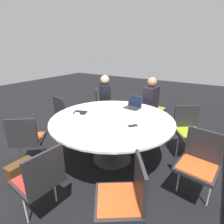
{
  "coord_description": "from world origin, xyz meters",
  "views": [
    {
      "loc": [
        2.14,
        1.34,
        1.77
      ],
      "look_at": [
        0.0,
        0.0,
        0.85
      ],
      "focal_mm": 28.0,
      "sensor_mm": 36.0,
      "label": 1
    }
  ],
  "objects_px": {
    "chair_6": "(199,161)",
    "coffee_cup": "(77,116)",
    "chair_1": "(102,102)",
    "chair_0": "(152,106)",
    "chair_2": "(66,112)",
    "person_1": "(106,97)",
    "chair_3": "(27,137)",
    "handbag": "(21,171)",
    "laptop": "(134,105)",
    "cell_phone": "(133,126)",
    "spiral_notebook": "(80,112)",
    "person_0": "(151,101)",
    "chair_7": "(188,127)",
    "chair_5": "(125,194)",
    "chair_4": "(40,177)"
  },
  "relations": [
    {
      "from": "chair_7",
      "to": "coffee_cup",
      "type": "relative_size",
      "value": 9.71
    },
    {
      "from": "chair_0",
      "to": "chair_1",
      "type": "height_order",
      "value": "same"
    },
    {
      "from": "chair_6",
      "to": "chair_2",
      "type": "bearing_deg",
      "value": 0.48
    },
    {
      "from": "person_0",
      "to": "spiral_notebook",
      "type": "bearing_deg",
      "value": -20.92
    },
    {
      "from": "chair_7",
      "to": "chair_0",
      "type": "bearing_deg",
      "value": -75.91
    },
    {
      "from": "chair_5",
      "to": "person_1",
      "type": "distance_m",
      "value": 2.66
    },
    {
      "from": "chair_1",
      "to": "chair_4",
      "type": "height_order",
      "value": "same"
    },
    {
      "from": "chair_2",
      "to": "chair_5",
      "type": "height_order",
      "value": "same"
    },
    {
      "from": "chair_6",
      "to": "spiral_notebook",
      "type": "distance_m",
      "value": 1.88
    },
    {
      "from": "chair_5",
      "to": "cell_phone",
      "type": "height_order",
      "value": "chair_5"
    },
    {
      "from": "chair_3",
      "to": "chair_4",
      "type": "xyz_separation_m",
      "value": [
        0.44,
        0.92,
        0.0
      ]
    },
    {
      "from": "chair_3",
      "to": "chair_6",
      "type": "relative_size",
      "value": 1.0
    },
    {
      "from": "chair_3",
      "to": "chair_7",
      "type": "distance_m",
      "value": 2.6
    },
    {
      "from": "coffee_cup",
      "to": "cell_phone",
      "type": "relative_size",
      "value": 0.58
    },
    {
      "from": "chair_7",
      "to": "handbag",
      "type": "distance_m",
      "value": 2.69
    },
    {
      "from": "person_1",
      "to": "coffee_cup",
      "type": "xyz_separation_m",
      "value": [
        1.35,
        0.37,
        0.07
      ]
    },
    {
      "from": "chair_1",
      "to": "coffee_cup",
      "type": "xyz_separation_m",
      "value": [
        1.49,
        0.59,
        0.27
      ]
    },
    {
      "from": "person_0",
      "to": "coffee_cup",
      "type": "distance_m",
      "value": 1.75
    },
    {
      "from": "chair_6",
      "to": "person_0",
      "type": "distance_m",
      "value": 1.87
    },
    {
      "from": "chair_3",
      "to": "spiral_notebook",
      "type": "relative_size",
      "value": 3.48
    },
    {
      "from": "laptop",
      "to": "cell_phone",
      "type": "distance_m",
      "value": 0.81
    },
    {
      "from": "chair_5",
      "to": "handbag",
      "type": "bearing_deg",
      "value": 58.32
    },
    {
      "from": "chair_1",
      "to": "chair_5",
      "type": "relative_size",
      "value": 1.0
    },
    {
      "from": "chair_7",
      "to": "cell_phone",
      "type": "height_order",
      "value": "chair_7"
    },
    {
      "from": "chair_0",
      "to": "chair_2",
      "type": "relative_size",
      "value": 1.0
    },
    {
      "from": "coffee_cup",
      "to": "chair_0",
      "type": "bearing_deg",
      "value": 163.42
    },
    {
      "from": "chair_6",
      "to": "chair_7",
      "type": "relative_size",
      "value": 1.0
    },
    {
      "from": "person_0",
      "to": "coffee_cup",
      "type": "relative_size",
      "value": 13.64
    },
    {
      "from": "chair_0",
      "to": "person_1",
      "type": "distance_m",
      "value": 1.09
    },
    {
      "from": "handbag",
      "to": "laptop",
      "type": "bearing_deg",
      "value": 152.95
    },
    {
      "from": "chair_7",
      "to": "spiral_notebook",
      "type": "bearing_deg",
      "value": -5.92
    },
    {
      "from": "person_1",
      "to": "coffee_cup",
      "type": "distance_m",
      "value": 1.4
    },
    {
      "from": "chair_1",
      "to": "chair_6",
      "type": "relative_size",
      "value": 1.0
    },
    {
      "from": "person_1",
      "to": "spiral_notebook",
      "type": "height_order",
      "value": "person_1"
    },
    {
      "from": "chair_0",
      "to": "chair_4",
      "type": "bearing_deg",
      "value": 2.68
    },
    {
      "from": "chair_2",
      "to": "spiral_notebook",
      "type": "height_order",
      "value": "chair_2"
    },
    {
      "from": "laptop",
      "to": "handbag",
      "type": "bearing_deg",
      "value": -111.3
    },
    {
      "from": "chair_0",
      "to": "coffee_cup",
      "type": "relative_size",
      "value": 9.71
    },
    {
      "from": "person_1",
      "to": "handbag",
      "type": "relative_size",
      "value": 3.37
    },
    {
      "from": "person_0",
      "to": "spiral_notebook",
      "type": "height_order",
      "value": "person_0"
    },
    {
      "from": "chair_6",
      "to": "coffee_cup",
      "type": "bearing_deg",
      "value": 13.5
    },
    {
      "from": "spiral_notebook",
      "to": "handbag",
      "type": "distance_m",
      "value": 1.22
    },
    {
      "from": "chair_0",
      "to": "laptop",
      "type": "height_order",
      "value": "laptop"
    },
    {
      "from": "chair_1",
      "to": "laptop",
      "type": "bearing_deg",
      "value": 24.37
    },
    {
      "from": "chair_7",
      "to": "person_1",
      "type": "relative_size",
      "value": 0.71
    },
    {
      "from": "chair_0",
      "to": "person_0",
      "type": "height_order",
      "value": "person_0"
    },
    {
      "from": "laptop",
      "to": "coffee_cup",
      "type": "height_order",
      "value": "laptop"
    },
    {
      "from": "person_1",
      "to": "handbag",
      "type": "height_order",
      "value": "person_1"
    },
    {
      "from": "chair_0",
      "to": "chair_4",
      "type": "distance_m",
      "value": 2.9
    },
    {
      "from": "chair_4",
      "to": "chair_7",
      "type": "distance_m",
      "value": 2.37
    }
  ]
}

